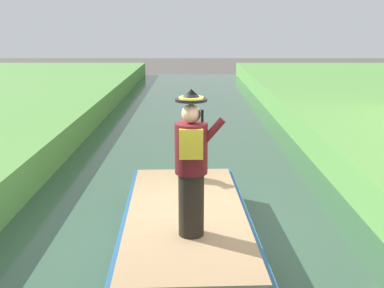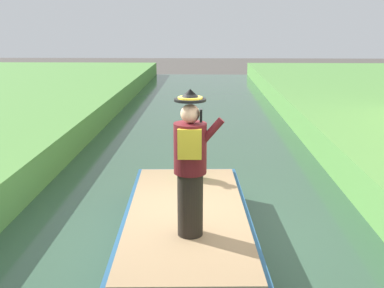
{
  "view_description": "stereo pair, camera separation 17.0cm",
  "coord_description": "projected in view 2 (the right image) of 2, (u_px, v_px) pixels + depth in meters",
  "views": [
    {
      "loc": [
        0.08,
        -5.93,
        3.29
      ],
      "look_at": [
        0.06,
        0.42,
        1.61
      ],
      "focal_mm": 42.51,
      "sensor_mm": 36.0,
      "label": 1
    },
    {
      "loc": [
        0.25,
        -5.93,
        3.29
      ],
      "look_at": [
        0.06,
        0.42,
        1.61
      ],
      "focal_mm": 42.51,
      "sensor_mm": 36.0,
      "label": 2
    }
  ],
  "objects": [
    {
      "name": "canal_water",
      "position": [
        187.0,
        256.0,
        6.57
      ],
      "size": [
        5.93,
        48.0,
        0.1
      ],
      "primitive_type": "cube",
      "color": "#33513D",
      "rests_on": "ground"
    },
    {
      "name": "person_pirate",
      "position": [
        190.0,
        165.0,
        5.53
      ],
      "size": [
        0.61,
        0.42,
        1.85
      ],
      "rotation": [
        0.0,
        0.0,
        -0.12
      ],
      "color": "black",
      "rests_on": "boat"
    },
    {
      "name": "ground_plane",
      "position": [
        187.0,
        259.0,
        6.58
      ],
      "size": [
        80.0,
        80.0,
        0.0
      ],
      "primitive_type": "plane",
      "color": "#4C4742"
    },
    {
      "name": "parrot_plush",
      "position": [
        193.0,
        165.0,
        7.77
      ],
      "size": [
        0.36,
        0.34,
        0.57
      ],
      "color": "green",
      "rests_on": "boat"
    },
    {
      "name": "boat",
      "position": [
        187.0,
        231.0,
        6.55
      ],
      "size": [
        1.97,
        4.27,
        0.61
      ],
      "color": "#23517A",
      "rests_on": "canal_water"
    }
  ]
}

